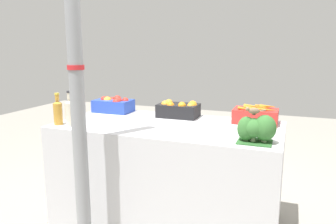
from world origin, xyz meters
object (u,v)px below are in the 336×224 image
object	(u,v)px
broccoli_pile	(257,129)
juice_bottle_cloudy	(70,112)
orange_crate	(179,109)
carrot_crate	(256,115)
support_pole	(77,86)
apple_crate	(114,104)
sparrow_bird	(253,111)
juice_bottle_amber	(58,112)

from	to	relation	value
broccoli_pile	juice_bottle_cloudy	xyz separation A→B (m)	(-1.43, -0.05, 0.02)
orange_crate	carrot_crate	size ratio (longest dim) A/B	1.00
support_pole	broccoli_pile	xyz separation A→B (m)	(1.12, 0.37, -0.27)
support_pole	apple_crate	world-z (taller)	support_pole
support_pole	carrot_crate	size ratio (longest dim) A/B	6.90
carrot_crate	sparrow_bird	world-z (taller)	sparrow_bird
orange_crate	carrot_crate	world-z (taller)	same
apple_crate	broccoli_pile	world-z (taller)	broccoli_pile
juice_bottle_cloudy	sparrow_bird	distance (m)	1.40
support_pole	juice_bottle_cloudy	size ratio (longest dim) A/B	8.72
apple_crate	broccoli_pile	bearing A→B (deg)	-22.18
carrot_crate	broccoli_pile	distance (m)	0.57
apple_crate	carrot_crate	world-z (taller)	same
support_pole	apple_crate	xyz separation A→B (m)	(-0.28, 0.94, -0.30)
support_pole	broccoli_pile	bearing A→B (deg)	18.51
support_pole	sparrow_bird	xyz separation A→B (m)	(1.09, 0.35, -0.15)
support_pole	carrot_crate	bearing A→B (deg)	41.97
apple_crate	carrot_crate	bearing A→B (deg)	-0.06
carrot_crate	broccoli_pile	bearing A→B (deg)	-83.25
support_pole	orange_crate	bearing A→B (deg)	67.92
broccoli_pile	juice_bottle_amber	xyz separation A→B (m)	(-1.55, -0.05, 0.01)
apple_crate	orange_crate	xyz separation A→B (m)	(0.67, -0.00, -0.00)
support_pole	sparrow_bird	distance (m)	1.15
support_pole	apple_crate	distance (m)	1.03
broccoli_pile	juice_bottle_amber	distance (m)	1.55
support_pole	orange_crate	world-z (taller)	support_pole
apple_crate	juice_bottle_cloudy	xyz separation A→B (m)	(-0.03, -0.62, 0.04)
broccoli_pile	support_pole	bearing A→B (deg)	-161.49
carrot_crate	broccoli_pile	size ratio (longest dim) A/B	1.42
apple_crate	juice_bottle_cloudy	bearing A→B (deg)	-92.68
broccoli_pile	sparrow_bird	size ratio (longest dim) A/B	1.86
support_pole	sparrow_bird	bearing A→B (deg)	17.98
orange_crate	broccoli_pile	bearing A→B (deg)	-37.74
juice_bottle_amber	sparrow_bird	world-z (taller)	juice_bottle_amber
sparrow_bird	orange_crate	bearing A→B (deg)	-55.88
apple_crate	juice_bottle_amber	bearing A→B (deg)	-103.50
orange_crate	broccoli_pile	xyz separation A→B (m)	(0.73, -0.57, 0.02)
apple_crate	juice_bottle_amber	size ratio (longest dim) A/B	1.38
orange_crate	carrot_crate	bearing A→B (deg)	0.11
juice_bottle_cloudy	broccoli_pile	bearing A→B (deg)	2.00
orange_crate	sparrow_bird	size ratio (longest dim) A/B	2.64
apple_crate	carrot_crate	distance (m)	1.33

